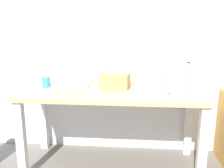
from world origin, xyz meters
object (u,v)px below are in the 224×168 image
coffee_mug (46,82)px  beer_bottle (187,82)px  laptop_left (72,82)px  computer_mouse (167,92)px  laptop_right (150,82)px  cardboard_box (115,80)px  desk (112,101)px

coffee_mug → beer_bottle: bearing=-7.4°
laptop_left → computer_mouse: laptop_left is taller
beer_bottle → laptop_right: bearing=135.8°
beer_bottle → laptop_left: bearing=169.1°
cardboard_box → coffee_mug: (-0.64, -0.03, -0.02)m
computer_mouse → cardboard_box: size_ratio=0.38×
laptop_left → beer_bottle: beer_bottle is taller
desk → cardboard_box: (0.02, 0.07, 0.18)m
desk → laptop_right: laptop_right is taller
cardboard_box → coffee_mug: size_ratio=2.75×
desk → coffee_mug: coffee_mug is taller
desk → laptop_left: (-0.38, 0.07, 0.16)m
desk → laptop_left: laptop_left is taller
computer_mouse → coffee_mug: size_ratio=1.05×
laptop_left → cardboard_box: bearing=-0.6°
laptop_left → beer_bottle: bearing=-10.9°
laptop_left → coffee_mug: (-0.24, -0.03, 0.00)m
laptop_right → cardboard_box: (-0.33, -0.09, 0.03)m
desk → coffee_mug: bearing=176.3°
laptop_right → beer_bottle: (0.29, -0.28, 0.07)m
laptop_right → coffee_mug: bearing=-173.1°
laptop_right → computer_mouse: size_ratio=3.05×
desk → beer_bottle: (0.63, -0.12, 0.22)m
laptop_right → computer_mouse: laptop_right is taller
laptop_right → beer_bottle: 0.41m
computer_mouse → laptop_right: bearing=145.7°
cardboard_box → laptop_left: bearing=179.4°
cardboard_box → computer_mouse: bearing=-19.5°
computer_mouse → coffee_mug: bearing=-158.9°
laptop_right → computer_mouse: bearing=-62.3°
desk → laptop_right: size_ratio=5.36×
laptop_left → cardboard_box: 0.40m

